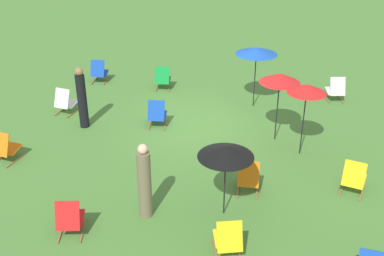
# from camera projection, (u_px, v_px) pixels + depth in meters

# --- Properties ---
(ground_plane) EXTENTS (40.00, 40.00, 0.00)m
(ground_plane) POSITION_uv_depth(u_px,v_px,m) (200.00, 125.00, 14.21)
(ground_plane) COLOR #477A33
(deckchair_0) EXTENTS (0.60, 0.83, 0.83)m
(deckchair_0) POSITION_uv_depth(u_px,v_px,m) (5.00, 148.00, 12.24)
(deckchair_0) COLOR olive
(deckchair_0) RESTS_ON ground
(deckchair_1) EXTENTS (0.56, 0.81, 0.83)m
(deckchair_1) POSITION_uv_depth(u_px,v_px,m) (163.00, 79.00, 16.49)
(deckchair_1) COLOR olive
(deckchair_1) RESTS_ON ground
(deckchair_2) EXTENTS (0.61, 0.83, 0.83)m
(deckchair_2) POSITION_uv_depth(u_px,v_px,m) (65.00, 102.00, 14.76)
(deckchair_2) COLOR olive
(deckchair_2) RESTS_ON ground
(deckchair_3) EXTENTS (0.68, 0.87, 0.83)m
(deckchair_3) POSITION_uv_depth(u_px,v_px,m) (228.00, 239.00, 9.13)
(deckchair_3) COLOR olive
(deckchair_3) RESTS_ON ground
(deckchair_5) EXTENTS (0.53, 0.79, 0.83)m
(deckchair_5) POSITION_uv_depth(u_px,v_px,m) (99.00, 72.00, 17.07)
(deckchair_5) COLOR olive
(deckchair_5) RESTS_ON ground
(deckchair_6) EXTENTS (0.55, 0.80, 0.83)m
(deckchair_6) POSITION_uv_depth(u_px,v_px,m) (157.00, 114.00, 14.00)
(deckchair_6) COLOR olive
(deckchair_6) RESTS_ON ground
(deckchair_7) EXTENTS (0.52, 0.79, 0.83)m
(deckchair_7) POSITION_uv_depth(u_px,v_px,m) (248.00, 178.00, 11.03)
(deckchair_7) COLOR olive
(deckchair_7) RESTS_ON ground
(deckchair_8) EXTENTS (0.66, 0.86, 0.83)m
(deckchair_8) POSITION_uv_depth(u_px,v_px,m) (354.00, 178.00, 11.01)
(deckchair_8) COLOR olive
(deckchair_8) RESTS_ON ground
(deckchair_9) EXTENTS (0.63, 0.84, 0.83)m
(deckchair_9) POSITION_uv_depth(u_px,v_px,m) (70.00, 219.00, 9.69)
(deckchair_9) COLOR olive
(deckchair_9) RESTS_ON ground
(deckchair_10) EXTENTS (0.63, 0.85, 0.83)m
(deckchair_10) POSITION_uv_depth(u_px,v_px,m) (336.00, 90.00, 15.62)
(deckchair_10) COLOR olive
(deckchair_10) RESTS_ON ground
(umbrella_0) EXTENTS (1.17, 1.17, 1.66)m
(umbrella_0) POSITION_uv_depth(u_px,v_px,m) (226.00, 152.00, 9.76)
(umbrella_0) COLOR black
(umbrella_0) RESTS_ON ground
(umbrella_1) EXTENTS (0.98, 0.98, 1.96)m
(umbrella_1) POSITION_uv_depth(u_px,v_px,m) (307.00, 89.00, 11.89)
(umbrella_1) COLOR black
(umbrella_1) RESTS_ON ground
(umbrella_2) EXTENTS (1.27, 1.27, 1.92)m
(umbrella_2) POSITION_uv_depth(u_px,v_px,m) (257.00, 51.00, 14.59)
(umbrella_2) COLOR black
(umbrella_2) RESTS_ON ground
(umbrella_3) EXTENTS (1.09, 1.09, 1.94)m
(umbrella_3) POSITION_uv_depth(u_px,v_px,m) (280.00, 78.00, 12.60)
(umbrella_3) COLOR black
(umbrella_3) RESTS_ON ground
(person_0) EXTENTS (0.40, 0.40, 1.73)m
(person_0) POSITION_uv_depth(u_px,v_px,m) (144.00, 183.00, 10.02)
(person_0) COLOR #72664C
(person_0) RESTS_ON ground
(person_1) EXTENTS (0.36, 0.36, 1.81)m
(person_1) POSITION_uv_depth(u_px,v_px,m) (82.00, 99.00, 13.72)
(person_1) COLOR black
(person_1) RESTS_ON ground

